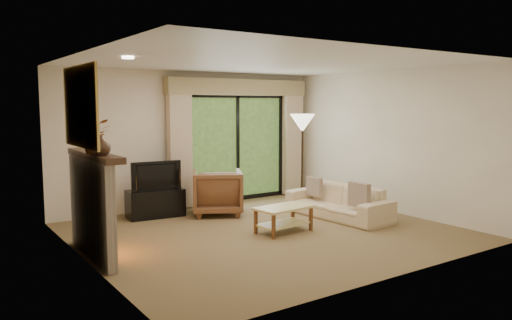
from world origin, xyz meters
TOP-DOWN VIEW (x-y plane):
  - floor at (0.00, 0.00)m, footprint 5.50×5.50m
  - ceiling at (0.00, 0.00)m, footprint 5.50×5.50m
  - wall_back at (0.00, 2.50)m, footprint 5.00×0.00m
  - wall_front at (0.00, -2.50)m, footprint 5.00×0.00m
  - wall_left at (-2.75, 0.00)m, footprint 0.00×5.00m
  - wall_right at (2.75, 0.00)m, footprint 0.00×5.00m
  - fireplace at (-2.63, 0.20)m, footprint 0.24×1.70m
  - mirror at (-2.71, 0.20)m, footprint 0.07×1.45m
  - sliding_door at (1.00, 2.45)m, footprint 2.26×0.10m
  - curtain_left at (-0.35, 2.34)m, footprint 0.45×0.18m
  - curtain_right at (2.35, 2.34)m, footprint 0.45×0.18m
  - cornice at (1.00, 2.36)m, footprint 3.20×0.24m
  - media_console at (-1.02, 1.95)m, footprint 1.01×0.53m
  - tv at (-1.02, 1.95)m, footprint 0.89×0.20m
  - armchair at (-0.01, 1.53)m, footprint 1.18×1.19m
  - sofa at (1.61, 0.10)m, footprint 0.88×1.99m
  - pillow_near at (1.54, -0.46)m, footprint 0.13×0.41m
  - pillow_far at (1.54, 0.66)m, footprint 0.11×0.34m
  - coffee_table at (0.20, -0.17)m, footprint 0.95×0.59m
  - floor_lamp at (1.71, 1.22)m, footprint 0.51×0.51m
  - vase at (-2.61, -0.24)m, footprint 0.27×0.27m
  - branches at (-2.61, 0.02)m, footprint 0.46×0.42m

SIDE VIEW (x-z plane):
  - floor at x=0.00m, z-range 0.00..0.00m
  - coffee_table at x=0.20m, z-range 0.00..0.41m
  - media_console at x=-1.02m, z-range 0.00..0.49m
  - sofa at x=1.61m, z-range 0.00..0.57m
  - armchair at x=-0.01m, z-range 0.00..0.81m
  - pillow_far at x=1.54m, z-range 0.31..0.65m
  - pillow_near at x=1.54m, z-range 0.29..0.69m
  - fireplace at x=-2.63m, z-range 0.00..1.37m
  - tv at x=-1.02m, z-range 0.49..1.00m
  - floor_lamp at x=1.71m, z-range 0.00..1.79m
  - sliding_door at x=1.00m, z-range 0.02..2.18m
  - curtain_left at x=-0.35m, z-range 0.02..2.38m
  - curtain_right at x=2.35m, z-range 0.02..2.38m
  - wall_back at x=0.00m, z-range -1.20..3.80m
  - wall_front at x=0.00m, z-range -1.20..3.80m
  - wall_left at x=-2.75m, z-range -1.20..3.80m
  - wall_right at x=2.75m, z-range -1.20..3.80m
  - vase at x=-2.61m, z-range 1.37..1.61m
  - branches at x=-2.61m, z-range 1.37..1.80m
  - mirror at x=-2.71m, z-range 1.44..2.46m
  - cornice at x=1.00m, z-range 2.16..2.48m
  - ceiling at x=0.00m, z-range 2.60..2.60m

